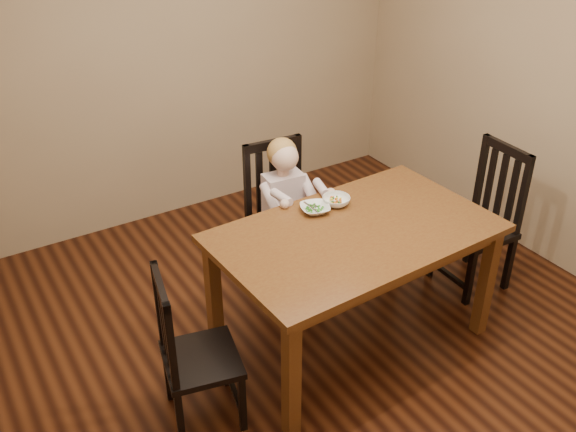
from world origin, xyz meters
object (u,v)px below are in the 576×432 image
chair_child (281,218)px  chair_left (192,354)px  bowl_peas (315,209)px  dining_table (355,244)px  chair_right (481,221)px  toddler (285,202)px  bowl_veg (336,201)px

chair_child → chair_left: (-1.11, -0.90, -0.04)m
bowl_peas → chair_child: bearing=82.7°
chair_left → chair_child: bearing=141.5°
dining_table → chair_left: bearing=-176.1°
dining_table → chair_right: chair_right is taller
chair_child → bowl_peas: bearing=87.4°
chair_child → chair_right: 1.42m
dining_table → toddler: (-0.03, 0.77, -0.07)m
chair_left → chair_right: chair_right is taller
chair_left → chair_right: bearing=105.4°
chair_child → bowl_veg: 0.63m
toddler → bowl_veg: 0.51m
dining_table → chair_left: chair_left is taller
chair_left → bowl_veg: size_ratio=5.50×
dining_table → bowl_veg: 0.35m
toddler → chair_child: bearing=-90.0°
dining_table → chair_left: (-1.13, -0.08, -0.27)m
chair_right → bowl_peas: 1.33m
chair_child → bowl_veg: (0.10, -0.51, 0.36)m
dining_table → toddler: toddler is taller
bowl_peas → bowl_veg: bearing=1.9°
chair_left → bowl_peas: bearing=122.5°
dining_table → chair_right: bearing=2.4°
chair_child → bowl_peas: (-0.07, -0.52, 0.35)m
chair_child → chair_right: (1.19, -0.78, 0.00)m
chair_child → chair_right: chair_right is taller
chair_left → chair_right: (2.30, 0.13, 0.05)m
chair_child → chair_left: chair_child is taller
bowl_peas → bowl_veg: (0.17, 0.01, 0.01)m
chair_child → chair_left: bearing=44.0°
toddler → dining_table: bearing=96.7°
chair_child → bowl_veg: chair_child is taller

